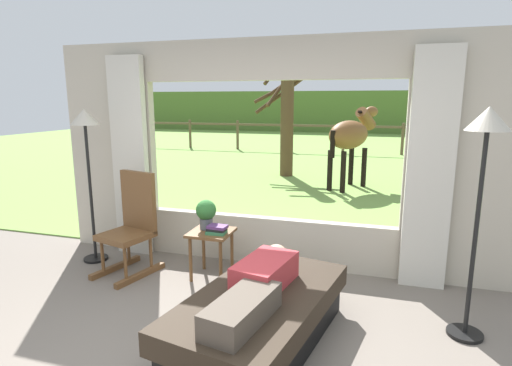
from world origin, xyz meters
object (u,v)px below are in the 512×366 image
Objects in this scene: reclining_person at (258,284)px; floor_lamp_right at (485,154)px; rocking_chair at (132,224)px; pasture_tree at (286,116)px; potted_plant at (206,212)px; book_stack at (217,230)px; horse at (351,135)px; floor_lamp_left at (86,140)px; side_table at (211,239)px; recliner_sofa at (260,317)px.

floor_lamp_right is (1.58, 0.62, 0.97)m from reclining_person.
rocking_chair is 0.37× the size of pasture_tree.
potted_plant is 1.51× the size of book_stack.
reclining_person is 1.96m from floor_lamp_right.
pasture_tree is at bearing 173.57° from horse.
pasture_tree is at bearing 80.92° from floor_lamp_left.
reclining_person is at bearing -51.21° from potted_plant.
floor_lamp_left is (-1.53, 0.05, 1.02)m from side_table.
horse reaches higher than rocking_chair.
floor_lamp_left is at bearing -90.51° from horse.
rocking_chair is 3.50× the size of potted_plant.
side_table is 0.28× the size of floor_lamp_right.
reclining_person is at bearing -79.07° from pasture_tree.
rocking_chair is at bearing -12.83° from floor_lamp_left.
potted_plant is (-0.92, 1.14, 0.18)m from reclining_person.
reclining_person is at bearing -25.57° from floor_lamp_left.
floor_lamp_right reaches higher than rocking_chair.
floor_lamp_right is (3.32, -0.37, 0.95)m from rocking_chair.
horse reaches higher than reclining_person.
side_table is at bearing 139.04° from reclining_person.
potted_plant reaches higher than book_stack.
floor_lamp_right is at bearing -10.82° from side_table.
potted_plant is (-0.92, 1.09, 0.48)m from recliner_sofa.
horse is at bearing 98.86° from recliner_sofa.
floor_lamp_left is at bearing 166.69° from recliner_sofa.
horse is at bearing 62.23° from floor_lamp_left.
rocking_chair is (-1.74, 0.94, 0.33)m from recliner_sofa.
reclining_person is 1.27m from book_stack.
recliner_sofa is 1.65× the size of rocking_chair.
side_table reaches higher than recliner_sofa.
pasture_tree reaches higher than recliner_sofa.
floor_lamp_right is at bearing -11.81° from potted_plant.
reclining_person reaches higher than book_stack.
potted_plant is at bearing 141.31° from recliner_sofa.
potted_plant is 0.18× the size of horse.
book_stack is 0.12× the size of floor_lamp_left.
book_stack is (0.17, -0.12, -0.14)m from potted_plant.
pasture_tree is (0.97, 6.10, 0.06)m from floor_lamp_left.
horse reaches higher than recliner_sofa.
rocking_chair is at bearing 161.63° from reclining_person.
horse is (1.01, 5.10, 0.59)m from book_stack.
floor_lamp_left reaches higher than reclining_person.
floor_lamp_left is at bearing 165.72° from reclining_person.
horse is (2.63, 4.99, -0.29)m from floor_lamp_left.
horse is (0.26, 6.08, 0.94)m from recliner_sofa.
rocking_chair is 0.99m from book_stack.
floor_lamp_left is 1.02× the size of horse.
rocking_chair is 0.61× the size of floor_lamp_right.
floor_lamp_left is at bearing -99.08° from pasture_tree.
side_table is 0.17m from book_stack.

